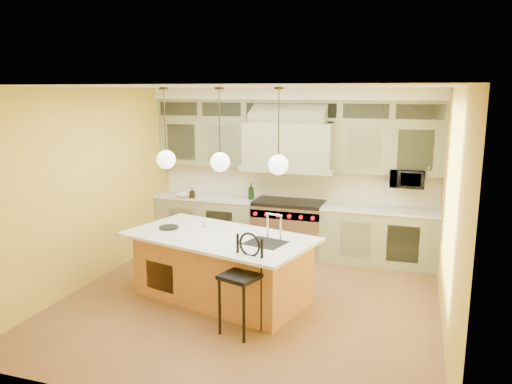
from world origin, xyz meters
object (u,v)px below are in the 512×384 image
(range, at_px, (289,227))
(kitchen_island, at_px, (222,266))
(counter_stool, at_px, (242,277))
(microwave, at_px, (407,178))

(range, relative_size, kitchen_island, 0.43)
(counter_stool, bearing_deg, range, 111.35)
(kitchen_island, xyz_separation_m, counter_stool, (0.60, -0.84, 0.22))
(counter_stool, bearing_deg, microwave, 78.20)
(range, xyz_separation_m, kitchen_island, (-0.40, -2.17, -0.01))
(counter_stool, bearing_deg, kitchen_island, 142.89)
(range, height_order, counter_stool, counter_stool)
(range, height_order, microwave, microwave)
(range, relative_size, microwave, 2.21)
(range, bearing_deg, counter_stool, -86.07)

